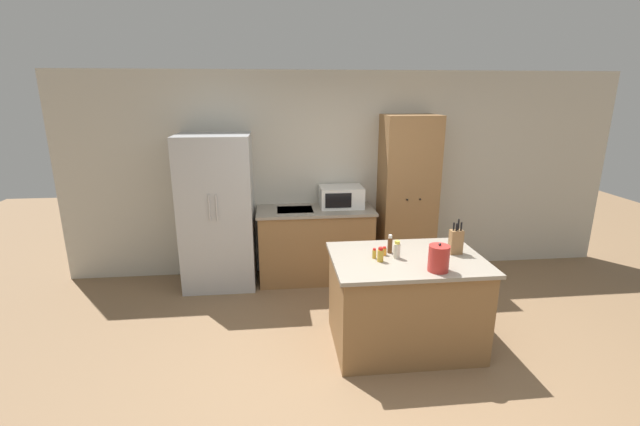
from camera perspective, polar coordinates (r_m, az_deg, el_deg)
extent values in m
plane|color=#846647|center=(4.00, 9.02, -20.12)|extent=(14.00, 14.00, 0.00)
cube|color=beige|center=(5.62, 3.50, 5.16)|extent=(7.20, 0.06, 2.60)
cube|color=#B7BABC|center=(5.32, -13.50, 0.09)|extent=(0.86, 0.66, 1.87)
cylinder|color=silver|center=(4.96, -14.55, 0.66)|extent=(0.02, 0.02, 0.30)
cylinder|color=silver|center=(4.95, -13.63, 0.69)|extent=(0.02, 0.02, 0.30)
cube|color=olive|center=(5.48, -0.61, -4.34)|extent=(1.42, 0.60, 0.90)
cube|color=gray|center=(5.33, -0.62, 0.37)|extent=(1.46, 0.64, 0.03)
cube|color=#9EA0A3|center=(5.31, -3.36, 0.41)|extent=(0.44, 0.34, 0.01)
cube|color=olive|center=(5.58, 11.52, 2.02)|extent=(0.68, 0.51, 2.07)
sphere|color=black|center=(5.30, 11.56, 1.75)|extent=(0.02, 0.02, 0.02)
sphere|color=black|center=(5.35, 13.22, 1.78)|extent=(0.02, 0.02, 0.02)
cube|color=olive|center=(4.18, 11.21, -11.69)|extent=(1.32, 0.91, 0.85)
cube|color=gray|center=(4.00, 11.54, -6.03)|extent=(1.38, 0.97, 0.03)
cube|color=white|center=(5.42, 2.83, 2.20)|extent=(0.54, 0.39, 0.26)
cube|color=black|center=(5.21, 2.47, 1.67)|extent=(0.32, 0.01, 0.18)
cube|color=olive|center=(4.16, 17.66, -3.70)|extent=(0.11, 0.08, 0.23)
cylinder|color=black|center=(4.10, 17.41, -1.74)|extent=(0.02, 0.02, 0.08)
cylinder|color=black|center=(4.10, 17.75, -1.81)|extent=(0.02, 0.02, 0.07)
cylinder|color=black|center=(4.11, 17.98, -1.48)|extent=(0.02, 0.02, 0.11)
cylinder|color=black|center=(4.12, 18.32, -1.70)|extent=(0.02, 0.02, 0.08)
cylinder|color=gold|center=(3.84, 8.07, -5.66)|extent=(0.06, 0.06, 0.11)
cylinder|color=red|center=(3.82, 8.10, -4.74)|extent=(0.04, 0.04, 0.02)
cylinder|color=gold|center=(3.91, 7.24, -5.47)|extent=(0.04, 0.04, 0.08)
cylinder|color=red|center=(3.89, 7.27, -4.83)|extent=(0.03, 0.03, 0.02)
cylinder|color=#563319|center=(4.05, 9.31, -4.29)|extent=(0.05, 0.05, 0.14)
cylinder|color=silver|center=(4.02, 9.36, -3.11)|extent=(0.03, 0.03, 0.03)
cylinder|color=beige|center=(3.93, 10.20, -5.01)|extent=(0.06, 0.06, 0.14)
cylinder|color=#E5DB4C|center=(3.90, 10.26, -3.87)|extent=(0.05, 0.05, 0.03)
cylinder|color=orange|center=(4.00, 8.58, -5.12)|extent=(0.04, 0.04, 0.07)
cylinder|color=red|center=(3.98, 8.60, -4.57)|extent=(0.03, 0.03, 0.01)
cylinder|color=#B72D28|center=(3.72, 15.55, -5.84)|extent=(0.17, 0.17, 0.22)
sphere|color=#262628|center=(3.68, 15.69, -4.04)|extent=(0.02, 0.02, 0.02)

